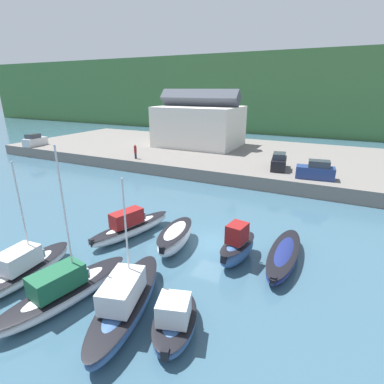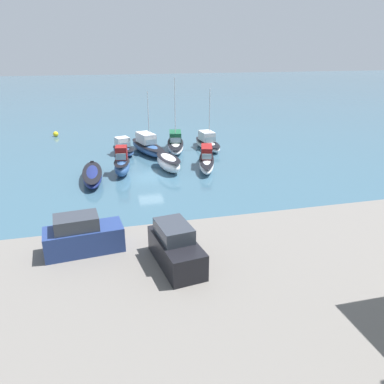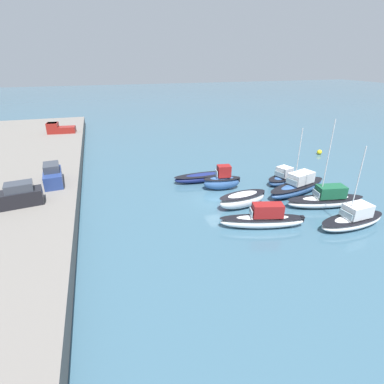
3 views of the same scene
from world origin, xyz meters
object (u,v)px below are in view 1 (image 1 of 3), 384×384
moored_boat_5 (65,290)px  moored_boat_3 (284,256)px  moored_boat_2 (237,247)px  moored_boat_7 (175,320)px  parked_car_2 (35,141)px  parked_car_0 (279,162)px  parked_car_1 (316,171)px  moored_boat_6 (126,301)px  moored_boat_4 (25,268)px  moored_boat_1 (175,237)px  person_on_quay (135,151)px  moored_boat_0 (130,227)px

moored_boat_5 → moored_boat_3: bearing=53.8°
moored_boat_2 → moored_boat_7: (-0.66, -7.71, -0.34)m
parked_car_2 → parked_car_0: bearing=-1.7°
moored_boat_2 → parked_car_1: 18.64m
moored_boat_3 → moored_boat_5: size_ratio=0.83×
moored_boat_6 → moored_boat_7: 2.97m
moored_boat_2 → moored_boat_5: size_ratio=0.50×
parked_car_0 → parked_car_2: bearing=175.3°
moored_boat_4 → moored_boat_6: (7.83, 0.32, 0.10)m
moored_boat_2 → parked_car_0: parked_car_0 is taller
moored_boat_1 → person_on_quay: (-16.76, 17.69, 1.92)m
moored_boat_4 → moored_boat_6: moored_boat_4 is taller
moored_boat_1 → person_on_quay: size_ratio=2.62×
parked_car_1 → moored_boat_4: bearing=144.8°
moored_boat_4 → moored_boat_5: bearing=-10.7°
parked_car_1 → person_on_quay: 24.95m
moored_boat_1 → parked_car_0: bearing=72.1°
person_on_quay → moored_boat_3: bearing=-33.3°
moored_boat_5 → moored_boat_7: (6.67, 0.83, -0.08)m
moored_boat_6 → moored_boat_0: bearing=110.0°
moored_boat_7 → parked_car_0: bearing=74.1°
moored_boat_1 → moored_boat_4: (-6.59, -7.83, -0.07)m
moored_boat_6 → moored_boat_5: bearing=175.9°
moored_boat_7 → parked_car_0: (-0.72, 28.48, 1.85)m
moored_boat_0 → moored_boat_3: (12.10, 1.51, -0.27)m
person_on_quay → parked_car_0: bearing=9.3°
moored_boat_2 → moored_boat_4: bearing=-136.5°
moored_boat_0 → moored_boat_7: bearing=-26.0°
moored_boat_0 → moored_boat_6: 9.29m
moored_boat_3 → moored_boat_5: moored_boat_5 is taller
moored_boat_6 → moored_boat_2: bearing=48.9°
moored_boat_7 → person_on_quay: size_ratio=2.23×
moored_boat_1 → parked_car_0: size_ratio=1.27×
moored_boat_1 → moored_boat_5: size_ratio=0.62×
moored_boat_1 → moored_boat_6: moored_boat_6 is taller
moored_boat_6 → person_on_quay: moored_boat_6 is taller
moored_boat_1 → moored_boat_7: 8.57m
moored_boat_6 → parked_car_2: (-40.83, 25.67, 1.71)m
parked_car_1 → parked_car_2: same height
moored_boat_1 → moored_boat_5: (-2.47, -8.30, -0.03)m
parked_car_0 → parked_car_1: bearing=-36.4°
moored_boat_6 → parked_car_0: bearing=69.4°
moored_boat_3 → moored_boat_5: 14.24m
moored_boat_4 → parked_car_1: (14.77, 26.36, 1.81)m
parked_car_0 → parked_car_1: same height
moored_boat_0 → parked_car_2: 39.79m
moored_boat_0 → moored_boat_5: moored_boat_5 is taller
moored_boat_1 → parked_car_1: 20.32m
moored_boat_3 → person_on_quay: 29.56m
moored_boat_1 → parked_car_2: (-39.59, 18.16, 1.74)m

